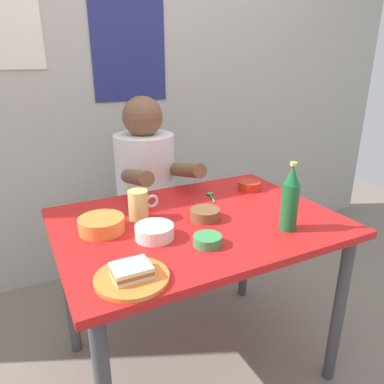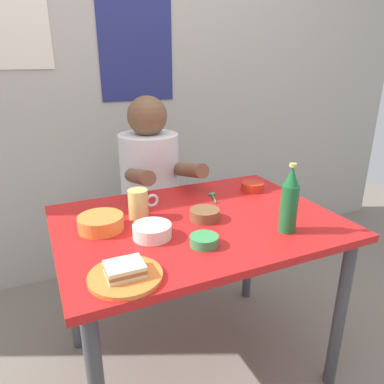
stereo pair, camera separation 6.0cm
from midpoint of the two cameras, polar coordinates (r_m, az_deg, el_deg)
The scene contains 15 objects.
ground_plane at distance 1.88m, azimuth -0.25°, elevation -25.24°, with size 6.00×6.00×0.00m, color slate.
wall_back at distance 2.30m, azimuth -12.81°, elevation 18.77°, with size 4.40×0.09×2.60m.
dining_table at distance 1.49m, azimuth -0.29°, elevation -7.59°, with size 1.10×0.80×0.74m.
stool at distance 2.15m, azimuth -7.72°, elevation -7.48°, with size 0.34×0.34×0.45m.
person_seated at distance 1.98m, azimuth -8.18°, elevation 3.11°, with size 0.33×0.56×0.72m.
plate_orange at distance 1.10m, azimuth -11.07°, elevation -13.23°, with size 0.22×0.22×0.01m, color orange.
sandwich at distance 1.08m, azimuth -11.16°, elevation -12.12°, with size 0.11×0.09×0.04m.
beer_mug at distance 1.45m, azimuth -9.57°, elevation -2.02°, with size 0.13×0.08×0.12m.
beer_bottle at distance 1.36m, azimuth 14.04°, elevation -1.23°, with size 0.06×0.06×0.26m.
dip_bowl_green at distance 1.25m, azimuth 1.08°, elevation -7.59°, with size 0.10×0.10×0.03m.
soup_bowl_orange at distance 1.39m, azimuth -15.33°, elevation -4.89°, with size 0.17×0.17×0.05m.
rice_bowl_white at distance 1.30m, azimuth -7.28°, elevation -6.17°, with size 0.14×0.14×0.05m.
condiment_bowl_brown at distance 1.44m, azimuth 0.90°, elevation -3.45°, with size 0.12×0.12×0.04m.
sauce_bowl_chili at distance 1.79m, azimuth 8.11°, elevation 1.08°, with size 0.11×0.11×0.04m.
spoon at distance 1.68m, azimuth 1.98°, elevation -0.55°, with size 0.06×0.12×0.01m.
Camera 1 is at (-0.62, -1.16, 1.35)m, focal length 33.71 mm.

